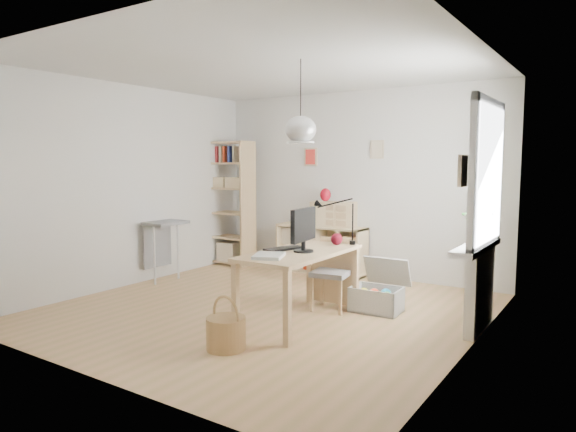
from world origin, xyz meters
The scene contains 20 objects.
ground centered at (0.00, 0.00, 0.00)m, with size 4.50×4.50×0.00m, color tan.
room_shell centered at (0.55, -0.15, 2.00)m, with size 4.50×4.50×4.50m.
window_unit centered at (2.23, 0.60, 1.55)m, with size 0.07×1.16×1.46m.
radiator centered at (2.19, 0.60, 0.40)m, with size 0.10×0.80×0.80m, color silver.
windowsill centered at (2.14, 0.60, 0.83)m, with size 0.22×1.20×0.06m, color white.
desk centered at (0.55, -0.15, 0.66)m, with size 0.70×1.50×0.75m.
cube_shelf centered at (-0.47, 2.08, 0.30)m, with size 1.40×0.38×0.72m.
tall_bookshelf centered at (-2.04, 1.80, 1.09)m, with size 0.80×0.38×2.00m.
side_table centered at (-2.04, 0.35, 0.67)m, with size 0.40×0.55×0.85m.
chair centered at (0.61, 0.46, 0.46)m, with size 0.45×0.45×0.80m.
wicker_basket centered at (0.43, -1.21, 0.16)m, with size 0.36×0.35×0.49m.
storage_chest centered at (1.08, 0.67, 0.19)m, with size 0.56×0.63×0.57m.
monitor centered at (0.61, -0.18, 1.00)m, with size 0.21×0.52×0.45m.
keyboard centered at (0.36, -0.17, 0.76)m, with size 0.16×0.44×0.02m, color black.
task_lamp centered at (0.59, 0.46, 1.08)m, with size 0.46×0.17×0.49m.
yarn_ball centered at (0.68, 0.40, 0.82)m, with size 0.13×0.13×0.13m, color #550B11.
paper_tray centered at (0.49, -0.63, 0.77)m, with size 0.27×0.33×0.03m, color white.
drawer_chest centered at (-0.24, 2.04, 0.90)m, with size 0.65×0.30×0.37m, color beige.
red_vase centered at (-0.38, 2.04, 1.19)m, with size 0.16×0.16×0.20m, color #A20D1B.
potted_plant centered at (2.12, 0.80, 1.05)m, with size 0.34×0.29×0.38m, color #286B29.
Camera 1 is at (3.34, -4.62, 1.67)m, focal length 32.00 mm.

